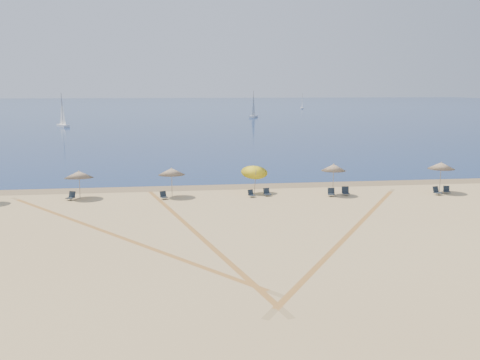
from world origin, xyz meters
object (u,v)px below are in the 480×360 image
object	(u,v)px
umbrella_3	(255,170)
sailboat_2	(302,104)
chair_1	(71,196)
umbrella_4	(334,167)
chair_6	(346,191)
chair_8	(447,190)
chair_2	(164,196)
sailboat_1	(253,109)
sailboat_0	(63,117)
chair_3	(251,194)
chair_7	(437,191)
chair_4	(267,192)
chair_5	(331,193)
umbrella_1	(79,175)
umbrella_2	(172,171)
umbrella_5	(441,166)

from	to	relation	value
umbrella_3	sailboat_2	size ratio (longest dim) A/B	0.42
chair_1	umbrella_4	bearing A→B (deg)	22.39
chair_1	chair_6	distance (m)	22.43
chair_6	chair_8	world-z (taller)	chair_6
chair_2	sailboat_1	xyz separation A→B (m)	(25.35, 112.55, 2.11)
umbrella_4	sailboat_0	bearing A→B (deg)	114.70
chair_3	chair_6	distance (m)	7.93
chair_8	umbrella_3	bearing A→B (deg)	-170.60
sailboat_2	sailboat_0	bearing A→B (deg)	-118.37
chair_2	chair_7	xyz separation A→B (m)	(22.72, -1.33, 0.03)
umbrella_3	chair_4	size ratio (longest dim) A/B	3.85
sailboat_0	umbrella_4	bearing A→B (deg)	-94.57
chair_4	sailboat_1	size ratio (longest dim) A/B	0.09
umbrella_3	chair_5	bearing A→B (deg)	-18.66
chair_2	chair_8	distance (m)	23.90
umbrella_1	chair_5	xyz separation A→B (m)	(20.49, -1.89, -1.66)
chair_4	chair_7	distance (m)	14.29
chair_1	chair_4	distance (m)	15.84
sailboat_1	sailboat_2	bearing A→B (deg)	88.12
umbrella_2	umbrella_4	bearing A→B (deg)	-4.41
chair_2	chair_6	size ratio (longest dim) A/B	0.98
sailboat_2	chair_6	bearing A→B (deg)	-91.00
chair_5	chair_8	distance (m)	10.14
umbrella_4	sailboat_1	size ratio (longest dim) A/B	0.34
umbrella_1	chair_7	xyz separation A→B (m)	(29.46, -2.51, -1.65)
umbrella_4	umbrella_2	bearing A→B (deg)	175.59
chair_1	chair_7	xyz separation A→B (m)	(30.06, -1.97, 0.01)
chair_5	chair_4	bearing A→B (deg)	-177.54
umbrella_2	umbrella_3	xyz separation A→B (m)	(6.96, 0.53, -0.07)
chair_5	umbrella_1	bearing A→B (deg)	-173.79
umbrella_1	chair_4	distance (m)	15.36
umbrella_1	umbrella_4	distance (m)	20.83
sailboat_0	chair_7	bearing A→B (deg)	-90.09
chair_8	sailboat_1	world-z (taller)	sailboat_1
umbrella_1	sailboat_1	bearing A→B (deg)	73.93
chair_8	umbrella_5	bearing A→B (deg)	158.22
umbrella_1	chair_4	size ratio (longest dim) A/B	3.34
chair_6	sailboat_2	size ratio (longest dim) A/B	0.12
umbrella_3	sailboat_2	bearing A→B (deg)	74.38
umbrella_4	chair_4	bearing A→B (deg)	176.57
chair_7	umbrella_5	bearing A→B (deg)	31.57
umbrella_1	chair_6	xyz separation A→B (m)	(21.80, -1.64, -1.65)
chair_3	chair_6	bearing A→B (deg)	-26.48
chair_3	chair_5	xyz separation A→B (m)	(6.61, -0.56, 0.03)
chair_3	chair_8	distance (m)	16.76
umbrella_4	chair_5	size ratio (longest dim) A/B	3.54
umbrella_2	umbrella_5	world-z (taller)	umbrella_5
umbrella_2	umbrella_3	distance (m)	6.98
sailboat_0	sailboat_2	xyz separation A→B (m)	(79.53, 92.95, -0.34)
umbrella_4	sailboat_1	xyz separation A→B (m)	(11.31, 112.76, 0.06)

